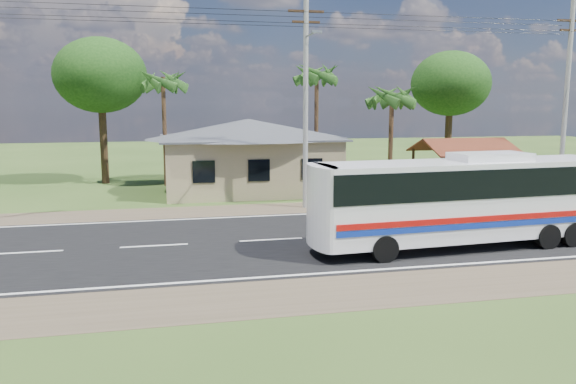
# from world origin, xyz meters

# --- Properties ---
(ground) EXTENTS (120.00, 120.00, 0.00)m
(ground) POSITION_xyz_m (0.00, 0.00, 0.00)
(ground) COLOR #2B4518
(ground) RESTS_ON ground
(road) EXTENTS (120.00, 16.00, 0.03)m
(road) POSITION_xyz_m (0.00, 0.00, 0.01)
(road) COLOR black
(road) RESTS_ON ground
(house) EXTENTS (12.40, 10.00, 5.00)m
(house) POSITION_xyz_m (1.00, 13.00, 2.64)
(house) COLOR tan
(house) RESTS_ON ground
(waiting_shed) EXTENTS (5.20, 4.48, 3.35)m
(waiting_shed) POSITION_xyz_m (13.00, 8.50, 2.73)
(waiting_shed) COLOR #3D2516
(waiting_shed) RESTS_ON ground
(concrete_barrier) EXTENTS (7.00, 0.30, 0.90)m
(concrete_barrier) POSITION_xyz_m (12.00, 5.60, 0.45)
(concrete_barrier) COLOR #9E9E99
(concrete_barrier) RESTS_ON ground
(utility_poles) EXTENTS (32.80, 2.22, 11.00)m
(utility_poles) POSITION_xyz_m (2.67, 6.49, 5.77)
(utility_poles) COLOR #9E9E99
(utility_poles) RESTS_ON ground
(palm_near) EXTENTS (2.80, 2.80, 6.70)m
(palm_near) POSITION_xyz_m (9.50, 11.00, 5.71)
(palm_near) COLOR #47301E
(palm_near) RESTS_ON ground
(palm_mid) EXTENTS (2.80, 2.80, 8.20)m
(palm_mid) POSITION_xyz_m (6.00, 15.50, 7.16)
(palm_mid) COLOR #47301E
(palm_mid) RESTS_ON ground
(palm_far) EXTENTS (2.80, 2.80, 7.70)m
(palm_far) POSITION_xyz_m (-4.00, 16.00, 6.68)
(palm_far) COLOR #47301E
(palm_far) RESTS_ON ground
(tree_behind_house) EXTENTS (6.00, 6.00, 9.61)m
(tree_behind_house) POSITION_xyz_m (-8.00, 18.00, 7.12)
(tree_behind_house) COLOR #47301E
(tree_behind_house) RESTS_ON ground
(tree_behind_shed) EXTENTS (5.60, 5.60, 9.02)m
(tree_behind_shed) POSITION_xyz_m (16.00, 16.00, 6.68)
(tree_behind_shed) COLOR #47301E
(tree_behind_shed) RESTS_ON ground
(coach_bus) EXTENTS (11.50, 3.09, 3.53)m
(coach_bus) POSITION_xyz_m (6.89, -2.56, 2.02)
(coach_bus) COLOR silver
(coach_bus) RESTS_ON ground
(motorcycle) EXTENTS (2.06, 1.26, 1.02)m
(motorcycle) POSITION_xyz_m (5.02, 6.44, 0.51)
(motorcycle) COLOR black
(motorcycle) RESTS_ON ground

